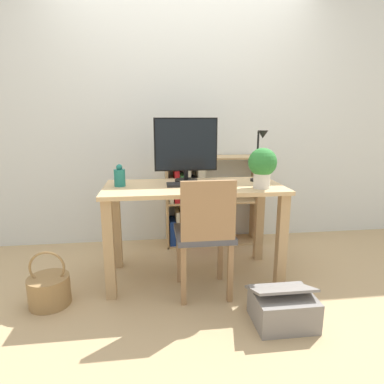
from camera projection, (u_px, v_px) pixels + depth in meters
ground_plane at (194, 276)px, 2.62m from camera, size 10.00×10.00×0.00m
wall_back at (182, 114)px, 3.19m from camera, size 8.00×0.05×2.60m
desk at (194, 204)px, 2.49m from camera, size 1.36×0.62×0.75m
monitor at (186, 147)px, 2.56m from camera, size 0.51×0.18×0.51m
keyboard at (191, 184)px, 2.45m from camera, size 0.38×0.14×0.02m
vase at (120, 177)px, 2.40m from camera, size 0.08×0.08×0.17m
desk_lamp at (260, 151)px, 2.51m from camera, size 0.10×0.19×0.41m
potted_plant at (262, 165)px, 2.32m from camera, size 0.21×0.21×0.29m
chair at (205, 232)px, 2.23m from camera, size 0.40×0.40×0.87m
bookshelf at (196, 205)px, 3.23m from camera, size 0.93×0.28×0.89m
basket at (49, 289)px, 2.19m from camera, size 0.28×0.28×0.39m
storage_box at (283, 307)px, 2.00m from camera, size 0.37×0.36×0.26m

